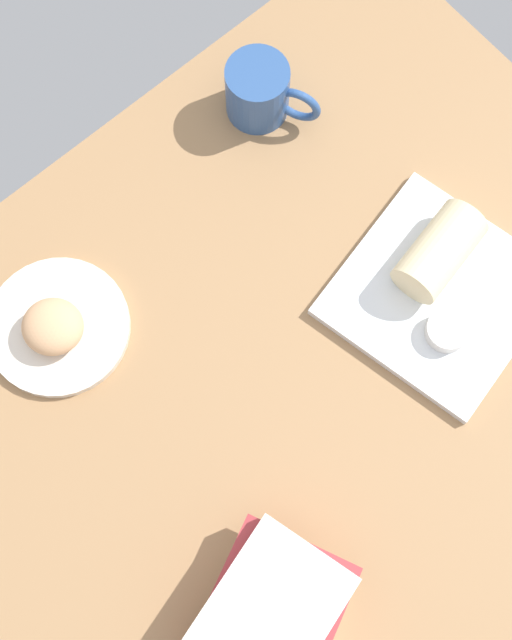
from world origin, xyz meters
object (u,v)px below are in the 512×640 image
round_plate (58,327)px  book_stack (271,619)px  scone_pastry (53,327)px  breakfast_wrap (440,252)px  coffee_mug (260,91)px  sauce_cup (447,330)px  square_plate (438,294)px

round_plate → book_stack: (3.07, 47.68, 4.29)cm
round_plate → scone_pastry: 3.19cm
breakfast_wrap → book_stack: bearing=-77.8°
breakfast_wrap → coffee_mug: coffee_mug is taller
breakfast_wrap → book_stack: 52.66cm
sauce_cup → coffee_mug: coffee_mug is taller
square_plate → scone_pastry: bearing=-34.8°
square_plate → sauce_cup: sauce_cup is taller
round_plate → coffee_mug: size_ratio=1.46×
breakfast_wrap → sauce_cup: bearing=-47.1°
scone_pastry → coffee_mug: size_ratio=0.62×
sauce_cup → coffee_mug: 43.09cm
square_plate → book_stack: book_stack is taller
round_plate → sauce_cup: 52.82cm
book_stack → square_plate: bearing=-159.6°
scone_pastry → sauce_cup: size_ratio=1.43×
scone_pastry → coffee_mug: bearing=-169.5°
sauce_cup → breakfast_wrap: size_ratio=0.45×
sauce_cup → book_stack: book_stack is taller
scone_pastry → breakfast_wrap: size_ratio=0.64×
round_plate → book_stack: 47.97cm
square_plate → breakfast_wrap: bearing=-126.0°
scone_pastry → breakfast_wrap: (-45.96, 26.30, 1.34)cm
sauce_cup → book_stack: bearing=16.2°
round_plate → sauce_cup: size_ratio=3.37×
breakfast_wrap → coffee_mug: size_ratio=0.97×
square_plate → coffee_mug: size_ratio=1.92×
square_plate → book_stack: size_ratio=1.04×
square_plate → book_stack: bearing=20.4°
round_plate → book_stack: book_stack is taller
book_stack → round_plate: bearing=-93.7°
sauce_cup → coffee_mug: (-3.85, -42.86, 2.07)cm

